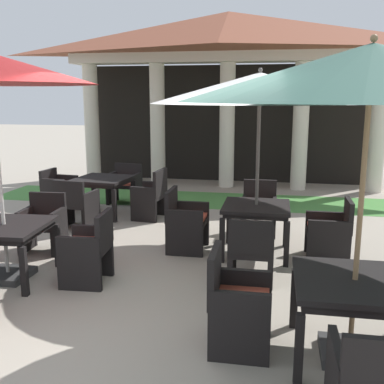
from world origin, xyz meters
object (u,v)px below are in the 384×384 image
object	(u,v)px
patio_table_near_foreground	(256,211)
patio_table_far_back	(4,231)
patio_umbrella_near_foreground	(260,89)
terracotta_urn	(275,209)
patio_umbrella_mid_right	(371,74)
patio_chair_far_back_east	(89,250)
patio_chair_near_foreground_west	(185,222)
patio_chair_mid_left_north	(125,185)
patio_chair_near_foreground_south	(251,251)
patio_chair_mid_right_west	(237,304)
patio_table_mid_left	(103,183)
patio_chair_far_back_north	(43,225)
patio_table_mid_right	(354,290)
patio_chair_mid_left_west	(59,191)
patio_chair_near_foreground_north	(259,210)
patio_chair_mid_left_east	(151,196)
patio_chair_mid_left_south	(76,205)
patio_chair_near_foreground_east	(330,232)

from	to	relation	value
patio_table_near_foreground	patio_table_far_back	xyz separation A→B (m)	(-3.01, -1.49, -0.02)
patio_umbrella_near_foreground	terracotta_urn	distance (m)	3.10
patio_umbrella_mid_right	patio_chair_far_back_east	xyz separation A→B (m)	(-2.89, 1.13, -1.99)
patio_chair_near_foreground_west	patio_chair_mid_left_north	distance (m)	3.30
patio_chair_near_foreground_south	patio_table_far_back	world-z (taller)	patio_chair_near_foreground_south
patio_chair_near_foreground_south	patio_chair_mid_right_west	bearing A→B (deg)	-91.43
patio_table_mid_left	patio_chair_mid_left_north	distance (m)	1.01
patio_table_near_foreground	patio_chair_far_back_north	distance (m)	3.12
patio_table_mid_left	patio_chair_mid_left_north	bearing A→B (deg)	84.03
patio_chair_near_foreground_west	patio_table_mid_right	xyz separation A→B (m)	(1.99, -2.55, 0.20)
patio_table_mid_right	patio_umbrella_mid_right	world-z (taller)	patio_umbrella_mid_right
patio_table_mid_left	patio_chair_far_back_north	xyz separation A→B (m)	(-0.08, -2.16, -0.23)
patio_table_far_back	patio_umbrella_mid_right	bearing A→B (deg)	-15.04
patio_chair_near_foreground_west	patio_table_near_foreground	bearing A→B (deg)	90.00
patio_chair_near_foreground_south	patio_chair_mid_left_north	distance (m)	4.74
patio_table_mid_left	patio_chair_mid_left_west	size ratio (longest dim) A/B	1.30
patio_chair_mid_left_west	patio_chair_far_back_north	size ratio (longest dim) A/B	0.98
patio_umbrella_near_foreground	patio_umbrella_mid_right	distance (m)	2.73
patio_chair_mid_left_north	patio_umbrella_mid_right	bearing A→B (deg)	132.11
patio_chair_near_foreground_north	patio_umbrella_near_foreground	bearing A→B (deg)	90.00
patio_table_far_back	patio_umbrella_near_foreground	bearing A→B (deg)	26.33
patio_table_mid_right	terracotta_urn	bearing A→B (deg)	98.38
patio_chair_near_foreground_west	patio_umbrella_mid_right	bearing A→B (deg)	37.94
patio_umbrella_near_foreground	patio_chair_mid_left_east	size ratio (longest dim) A/B	3.21
patio_chair_near_foreground_south	patio_umbrella_near_foreground	bearing A→B (deg)	90.00
patio_table_near_foreground	patio_chair_mid_left_west	world-z (taller)	patio_chair_mid_left_west
patio_chair_near_foreground_north	patio_chair_near_foreground_south	bearing A→B (deg)	90.00
patio_chair_mid_left_west	patio_table_mid_right	size ratio (longest dim) A/B	0.82
patio_chair_near_foreground_north	patio_chair_mid_left_west	distance (m)	4.06
patio_chair_near_foreground_west	patio_umbrella_mid_right	size ratio (longest dim) A/B	0.31
patio_chair_mid_left_east	patio_chair_mid_right_west	distance (m)	4.64
patio_umbrella_near_foreground	patio_chair_mid_left_north	size ratio (longest dim) A/B	3.57
patio_chair_far_back_north	terracotta_urn	distance (m)	4.23
patio_chair_mid_left_south	patio_table_mid_right	size ratio (longest dim) A/B	0.86
patio_table_mid_right	patio_umbrella_mid_right	distance (m)	1.77
patio_umbrella_mid_right	patio_chair_far_back_north	xyz separation A→B (m)	(-4.03, 2.13, -2.01)
patio_table_far_back	patio_chair_near_foreground_north	bearing A→B (deg)	39.96
patio_chair_mid_left_north	patio_chair_mid_left_west	bearing A→B (deg)	45.16
patio_chair_near_foreground_west	patio_chair_mid_left_north	xyz separation A→B (m)	(-1.86, 2.72, -0.02)
patio_chair_near_foreground_west	patio_table_mid_right	bearing A→B (deg)	37.94
patio_table_near_foreground	patio_chair_near_foreground_west	distance (m)	1.05
patio_table_near_foreground	patio_chair_mid_right_west	xyz separation A→B (m)	(-0.04, -2.56, -0.22)
patio_table_mid_left	patio_chair_near_foreground_east	bearing A→B (deg)	-23.36
patio_chair_near_foreground_north	patio_chair_far_back_north	xyz separation A→B (m)	(-3.08, -1.45, 0.00)
patio_chair_near_foreground_east	patio_chair_mid_left_west	size ratio (longest dim) A/B	1.04
patio_chair_far_back_north	patio_chair_mid_left_east	bearing A→B (deg)	-121.04
patio_chair_near_foreground_west	terracotta_urn	world-z (taller)	patio_chair_near_foreground_west
terracotta_urn	patio_table_near_foreground	bearing A→B (deg)	-96.74
patio_chair_near_foreground_north	patio_table_mid_left	size ratio (longest dim) A/B	0.81
patio_chair_near_foreground_south	patio_table_mid_right	size ratio (longest dim) A/B	0.83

